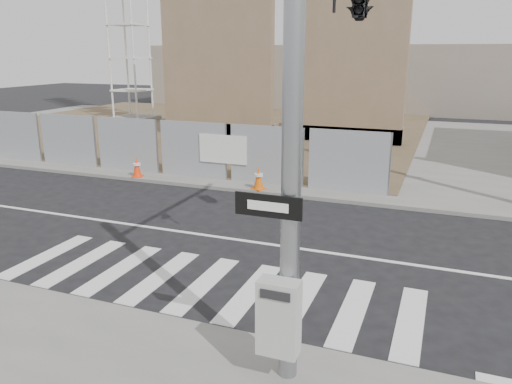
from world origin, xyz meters
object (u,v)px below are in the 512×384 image
(signal_pole, at_px, (343,34))
(traffic_cone_c, at_px, (137,167))
(traffic_cone_d, at_px, (259,178))
(traffic_cone_b, at_px, (60,154))

(signal_pole, xyz_separation_m, traffic_cone_c, (-8.60, 6.27, -4.31))
(traffic_cone_c, bearing_deg, signal_pole, -36.09)
(traffic_cone_d, bearing_deg, traffic_cone_c, 180.00)
(signal_pole, distance_m, traffic_cone_b, 15.47)
(traffic_cone_b, distance_m, traffic_cone_d, 9.15)
(signal_pole, bearing_deg, traffic_cone_b, 150.85)
(traffic_cone_b, relative_size, traffic_cone_d, 0.90)
(traffic_cone_b, bearing_deg, traffic_cone_c, -12.51)
(signal_pole, height_order, traffic_cone_b, signal_pole)
(signal_pole, xyz_separation_m, traffic_cone_b, (-12.97, 7.24, -4.33))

